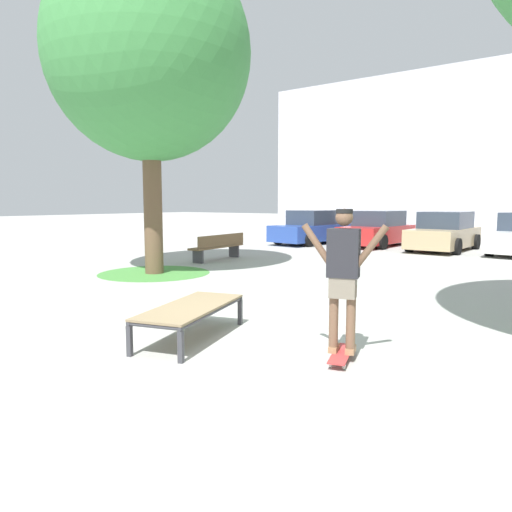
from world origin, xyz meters
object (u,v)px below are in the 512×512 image
(car_tan, at_px, (444,233))
(tree_near_left, at_px, (149,53))
(car_blue, at_px, (312,228))
(skater, at_px, (343,271))
(car_red, at_px, (378,230))
(skateboard, at_px, (341,354))
(skate_box, at_px, (191,309))
(park_bench, at_px, (218,246))

(car_tan, bearing_deg, tree_near_left, -113.22)
(tree_near_left, height_order, car_blue, tree_near_left)
(skater, distance_m, car_tan, 14.22)
(tree_near_left, bearing_deg, car_red, 80.90)
(skateboard, xyz_separation_m, car_tan, (-2.47, 14.00, 0.61))
(tree_near_left, relative_size, car_tan, 1.93)
(skate_box, xyz_separation_m, skater, (2.06, 0.39, 0.66))
(skater, bearing_deg, car_tan, 100.01)
(tree_near_left, xyz_separation_m, car_tan, (4.56, 10.62, -4.86))
(tree_near_left, bearing_deg, car_blue, 95.88)
(skater, distance_m, car_red, 15.25)
(tree_near_left, bearing_deg, park_bench, 99.02)
(car_red, bearing_deg, skateboard, -69.74)
(skater, bearing_deg, car_red, 110.26)
(skateboard, xyz_separation_m, skater, (-0.00, 0.00, 0.99))
(skateboard, bearing_deg, tree_near_left, 154.33)
(car_red, bearing_deg, park_bench, -106.14)
(skater, bearing_deg, car_blue, 120.65)
(skater, height_order, car_red, skater)
(car_red, bearing_deg, skate_box, -77.63)
(car_blue, bearing_deg, skate_box, -66.76)
(skater, bearing_deg, skate_box, -169.19)
(car_red, height_order, park_bench, car_red)
(car_blue, relative_size, car_red, 1.02)
(skateboard, height_order, park_bench, park_bench)
(skateboard, bearing_deg, car_red, 110.26)
(skater, relative_size, car_tan, 0.40)
(park_bench, bearing_deg, car_red, 73.86)
(skate_box, bearing_deg, car_red, 102.37)
(skater, height_order, tree_near_left, tree_near_left)
(tree_near_left, relative_size, car_red, 1.92)
(skateboard, height_order, car_blue, car_blue)
(skate_box, height_order, park_bench, park_bench)
(car_tan, relative_size, park_bench, 1.76)
(tree_near_left, xyz_separation_m, park_bench, (-0.50, 3.15, -5.10))
(car_blue, height_order, park_bench, car_blue)
(skate_box, xyz_separation_m, car_blue, (-6.03, 14.04, 0.28))
(car_red, distance_m, park_bench, 8.09)
(car_blue, xyz_separation_m, car_tan, (5.61, 0.35, 0.00))
(skate_box, xyz_separation_m, skateboard, (2.06, 0.39, -0.34))
(tree_near_left, height_order, car_red, tree_near_left)
(skate_box, xyz_separation_m, car_red, (-3.22, 14.69, 0.28))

